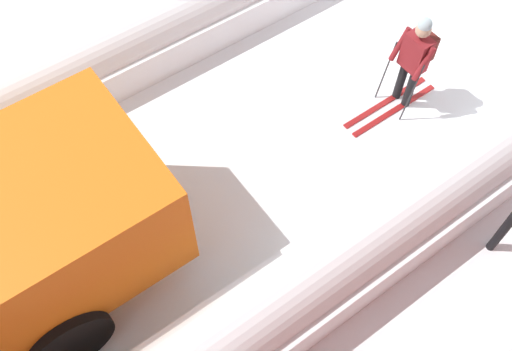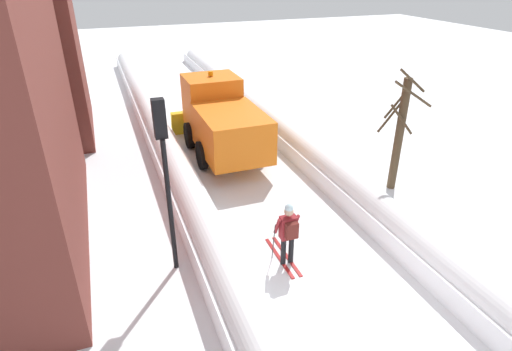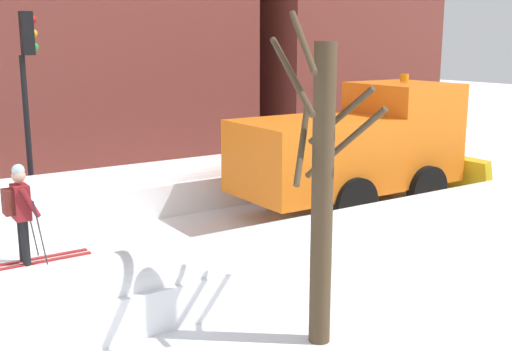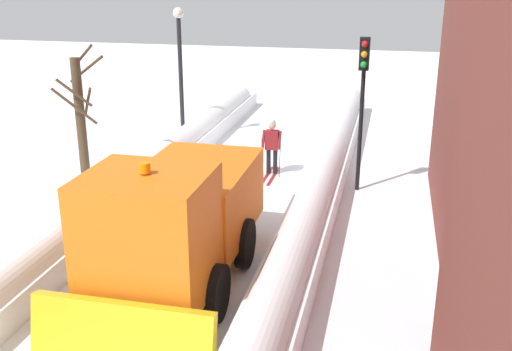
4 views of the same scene
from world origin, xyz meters
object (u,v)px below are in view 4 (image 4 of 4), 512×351
Objects in this scene: skier at (272,144)px; traffic_light_pole at (363,86)px; bare_tree_near at (81,120)px; street_lamp at (180,57)px; plow_truck at (176,219)px.

traffic_light_pole reaches higher than skier.
traffic_light_pole is 8.17m from bare_tree_near.
skier is 0.42× the size of bare_tree_near.
traffic_light_pole is at bearing 148.27° from street_lamp.
traffic_light_pole is (-3.24, -6.51, 1.67)m from plow_truck.
bare_tree_near is (7.95, 1.55, -1.06)m from traffic_light_pole.
skier is 3.64m from traffic_light_pole.
plow_truck is 1.33× the size of traffic_light_pole.
traffic_light_pole reaches higher than plow_truck.
plow_truck is 1.40× the size of bare_tree_near.
street_lamp reaches higher than plow_truck.
street_lamp is (6.96, -4.30, 0.00)m from traffic_light_pole.
skier is 0.37× the size of street_lamp.
street_lamp is at bearing -31.73° from traffic_light_pole.
skier is at bearing -93.56° from plow_truck.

